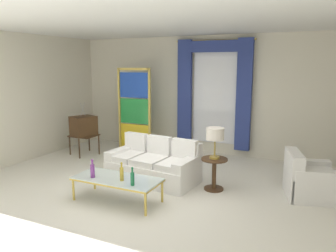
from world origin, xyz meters
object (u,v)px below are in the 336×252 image
(couch_white_long, at_px, (155,165))
(bottle_crystal_tall, at_px, (122,173))
(stained_glass_divider, at_px, (134,113))
(bottle_blue_decanter, at_px, (132,178))
(coffee_table, at_px, (117,180))
(round_side_table, at_px, (214,171))
(table_lamp_brass, at_px, (215,135))
(vintage_tv, at_px, (84,127))
(bottle_amber_squat, at_px, (93,170))
(peacock_figurine, at_px, (139,149))
(armchair_white, at_px, (308,181))

(couch_white_long, relative_size, bottle_crystal_tall, 5.88)
(stained_glass_divider, bearing_deg, bottle_blue_decanter, -59.54)
(bottle_crystal_tall, bearing_deg, coffee_table, 152.65)
(round_side_table, xyz_separation_m, table_lamp_brass, (0.00, 0.00, 0.67))
(vintage_tv, relative_size, stained_glass_divider, 0.61)
(couch_white_long, relative_size, vintage_tv, 1.36)
(bottle_crystal_tall, xyz_separation_m, bottle_amber_squat, (-0.53, -0.08, 0.00))
(couch_white_long, height_order, round_side_table, couch_white_long)
(stained_glass_divider, height_order, table_lamp_brass, stained_glass_divider)
(bottle_crystal_tall, bearing_deg, bottle_blue_decanter, -22.15)
(peacock_figurine, bearing_deg, vintage_tv, -164.86)
(bottle_blue_decanter, height_order, round_side_table, bottle_blue_decanter)
(armchair_white, height_order, stained_glass_divider, stained_glass_divider)
(coffee_table, height_order, round_side_table, round_side_table)
(bottle_amber_squat, bearing_deg, bottle_crystal_tall, 8.53)
(bottle_blue_decanter, xyz_separation_m, armchair_white, (2.48, 1.75, -0.24))
(couch_white_long, distance_m, peacock_figurine, 1.70)
(bottle_blue_decanter, distance_m, bottle_crystal_tall, 0.29)
(round_side_table, bearing_deg, armchair_white, 13.01)
(peacock_figurine, bearing_deg, round_side_table, -28.60)
(bottle_blue_decanter, height_order, armchair_white, armchair_white)
(bottle_amber_squat, distance_m, armchair_white, 3.71)
(bottle_amber_squat, height_order, peacock_figurine, bottle_amber_squat)
(bottle_crystal_tall, distance_m, stained_glass_divider, 3.32)
(vintage_tv, bearing_deg, coffee_table, -41.01)
(coffee_table, xyz_separation_m, armchair_white, (2.89, 1.57, -0.09))
(stained_glass_divider, relative_size, peacock_figurine, 3.67)
(bottle_blue_decanter, relative_size, table_lamp_brass, 0.53)
(bottle_crystal_tall, xyz_separation_m, table_lamp_brass, (1.17, 1.28, 0.49))
(bottle_crystal_tall, relative_size, armchair_white, 0.31)
(coffee_table, height_order, stained_glass_divider, stained_glass_divider)
(bottle_amber_squat, bearing_deg, peacock_figurine, 104.10)
(coffee_table, bearing_deg, armchair_white, 28.50)
(couch_white_long, relative_size, peacock_figurine, 3.06)
(coffee_table, bearing_deg, bottle_crystal_tall, -27.35)
(bottle_crystal_tall, bearing_deg, table_lamp_brass, 47.64)
(bottle_crystal_tall, height_order, bottle_amber_squat, bottle_amber_squat)
(couch_white_long, xyz_separation_m, bottle_blue_decanter, (0.34, -1.40, 0.23))
(peacock_figurine, bearing_deg, table_lamp_brass, -28.60)
(bottle_amber_squat, height_order, stained_glass_divider, stained_glass_divider)
(armchair_white, bearing_deg, bottle_blue_decanter, -144.68)
(peacock_figurine, bearing_deg, bottle_amber_squat, -75.90)
(couch_white_long, xyz_separation_m, stained_glass_divider, (-1.44, 1.62, 0.75))
(stained_glass_divider, bearing_deg, bottle_crystal_tall, -62.64)
(couch_white_long, bearing_deg, peacock_figurine, 131.44)
(bottle_amber_squat, xyz_separation_m, peacock_figurine, (-0.66, 2.64, -0.32))
(couch_white_long, relative_size, bottle_blue_decanter, 6.13)
(vintage_tv, xyz_separation_m, armchair_white, (5.32, -0.55, -0.44))
(armchair_white, bearing_deg, vintage_tv, 174.14)
(coffee_table, bearing_deg, table_lamp_brass, 42.56)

